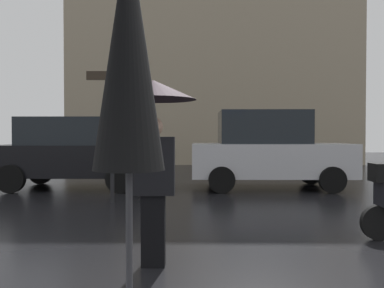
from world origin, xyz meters
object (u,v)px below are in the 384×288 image
folded_patio_umbrella_near (129,62)px  pedestrian_with_umbrella (153,123)px  street_signpost (112,110)px  parked_car_left (268,150)px  parked_car_right (74,152)px

folded_patio_umbrella_near → pedestrian_with_umbrella: bearing=92.8°
street_signpost → parked_car_left: bearing=31.8°
pedestrian_with_umbrella → parked_car_left: size_ratio=0.48×
folded_patio_umbrella_near → pedestrian_with_umbrella: 2.12m
folded_patio_umbrella_near → parked_car_right: size_ratio=0.61×
parked_car_left → street_signpost: (-3.57, -2.22, 0.90)m
pedestrian_with_umbrella → parked_car_left: parked_car_left is taller
folded_patio_umbrella_near → street_signpost: 6.25m
pedestrian_with_umbrella → street_signpost: street_signpost is taller
folded_patio_umbrella_near → parked_car_left: (2.20, 8.31, -0.76)m
street_signpost → pedestrian_with_umbrella: bearing=-72.3°
parked_car_right → street_signpost: size_ratio=1.28×
parked_car_right → street_signpost: 2.81m
parked_car_left → street_signpost: 4.30m
pedestrian_with_umbrella → parked_car_right: bearing=98.1°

